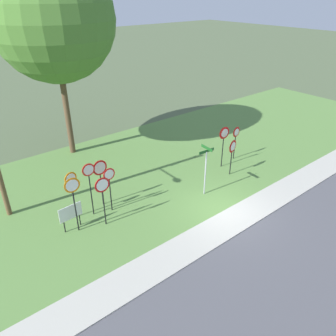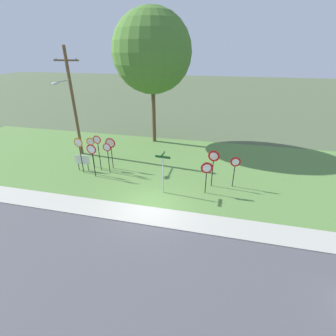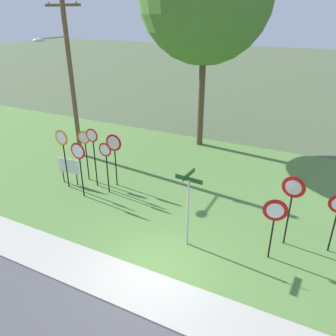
{
  "view_description": "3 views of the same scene",
  "coord_description": "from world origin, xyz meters",
  "px_view_note": "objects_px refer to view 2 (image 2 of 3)",
  "views": [
    {
      "loc": [
        -10.52,
        -8.63,
        9.72
      ],
      "look_at": [
        -0.55,
        3.66,
        1.1
      ],
      "focal_mm": 35.45,
      "sensor_mm": 36.0,
      "label": 1
    },
    {
      "loc": [
        3.64,
        -11.04,
        8.38
      ],
      "look_at": [
        0.34,
        3.27,
        1.06
      ],
      "focal_mm": 25.46,
      "sensor_mm": 36.0,
      "label": 2
    },
    {
      "loc": [
        3.94,
        -6.85,
        7.29
      ],
      "look_at": [
        -1.49,
        3.98,
        1.62
      ],
      "focal_mm": 35.31,
      "sensor_mm": 36.0,
      "label": 3
    }
  ],
  "objects_px": {
    "stop_sign_center_tall": "(107,152)",
    "stop_sign_far_left": "(98,146)",
    "stop_sign_near_left": "(91,146)",
    "yield_sign_far_left": "(207,171)",
    "stop_sign_far_right": "(111,147)",
    "oak_tree_left": "(152,52)",
    "street_name_post": "(163,170)",
    "yield_sign_near_right": "(235,165)",
    "yield_sign_near_left": "(214,160)",
    "utility_pole": "(72,101)",
    "stop_sign_near_right": "(79,148)",
    "notice_board": "(82,160)",
    "stop_sign_far_center": "(92,154)"
  },
  "relations": [
    {
      "from": "stop_sign_center_tall",
      "to": "stop_sign_far_left",
      "type": "bearing_deg",
      "value": 161.33
    },
    {
      "from": "stop_sign_near_left",
      "to": "yield_sign_far_left",
      "type": "relative_size",
      "value": 1.12
    },
    {
      "from": "stop_sign_center_tall",
      "to": "yield_sign_far_left",
      "type": "relative_size",
      "value": 1.08
    },
    {
      "from": "stop_sign_far_right",
      "to": "stop_sign_center_tall",
      "type": "relative_size",
      "value": 1.06
    },
    {
      "from": "oak_tree_left",
      "to": "street_name_post",
      "type": "bearing_deg",
      "value": -70.81
    },
    {
      "from": "stop_sign_center_tall",
      "to": "street_name_post",
      "type": "distance_m",
      "value": 4.92
    },
    {
      "from": "stop_sign_center_tall",
      "to": "yield_sign_far_left",
      "type": "bearing_deg",
      "value": -10.66
    },
    {
      "from": "stop_sign_far_left",
      "to": "yield_sign_near_right",
      "type": "xyz_separation_m",
      "value": [
        9.85,
        -0.29,
        -0.37
      ]
    },
    {
      "from": "yield_sign_near_left",
      "to": "street_name_post",
      "type": "height_order",
      "value": "street_name_post"
    },
    {
      "from": "utility_pole",
      "to": "stop_sign_far_left",
      "type": "bearing_deg",
      "value": -37.78
    },
    {
      "from": "stop_sign_near_right",
      "to": "stop_sign_far_left",
      "type": "xyz_separation_m",
      "value": [
        1.11,
        0.68,
        -0.02
      ]
    },
    {
      "from": "stop_sign_near_left",
      "to": "stop_sign_center_tall",
      "type": "bearing_deg",
      "value": -30.19
    },
    {
      "from": "yield_sign_near_right",
      "to": "utility_pole",
      "type": "xyz_separation_m",
      "value": [
        -13.03,
        2.76,
        3.07
      ]
    },
    {
      "from": "notice_board",
      "to": "oak_tree_left",
      "type": "distance_m",
      "value": 11.05
    },
    {
      "from": "stop_sign_far_right",
      "to": "utility_pole",
      "type": "xyz_separation_m",
      "value": [
        -3.97,
        2.01,
        2.85
      ]
    },
    {
      "from": "utility_pole",
      "to": "notice_board",
      "type": "height_order",
      "value": "utility_pole"
    },
    {
      "from": "stop_sign_center_tall",
      "to": "stop_sign_far_center",
      "type": "bearing_deg",
      "value": -136.05
    },
    {
      "from": "notice_board",
      "to": "stop_sign_center_tall",
      "type": "bearing_deg",
      "value": -1.86
    },
    {
      "from": "stop_sign_far_center",
      "to": "yield_sign_near_left",
      "type": "height_order",
      "value": "yield_sign_near_left"
    },
    {
      "from": "yield_sign_far_left",
      "to": "utility_pole",
      "type": "xyz_separation_m",
      "value": [
        -11.29,
        3.99,
        3.05
      ]
    },
    {
      "from": "notice_board",
      "to": "oak_tree_left",
      "type": "height_order",
      "value": "oak_tree_left"
    },
    {
      "from": "street_name_post",
      "to": "utility_pole",
      "type": "distance_m",
      "value": 10.2
    },
    {
      "from": "stop_sign_far_left",
      "to": "notice_board",
      "type": "relative_size",
      "value": 2.23
    },
    {
      "from": "stop_sign_far_center",
      "to": "yield_sign_far_left",
      "type": "height_order",
      "value": "stop_sign_far_center"
    },
    {
      "from": "stop_sign_far_left",
      "to": "yield_sign_near_left",
      "type": "xyz_separation_m",
      "value": [
        8.45,
        -0.54,
        -0.03
      ]
    },
    {
      "from": "yield_sign_far_left",
      "to": "stop_sign_far_center",
      "type": "bearing_deg",
      "value": 165.56
    },
    {
      "from": "yield_sign_far_left",
      "to": "street_name_post",
      "type": "bearing_deg",
      "value": -179.85
    },
    {
      "from": "stop_sign_near_right",
      "to": "stop_sign_far_center",
      "type": "height_order",
      "value": "stop_sign_near_right"
    },
    {
      "from": "yield_sign_far_left",
      "to": "yield_sign_near_right",
      "type": "bearing_deg",
      "value": 24.32
    },
    {
      "from": "stop_sign_near_right",
      "to": "yield_sign_near_right",
      "type": "bearing_deg",
      "value": 4.63
    },
    {
      "from": "stop_sign_near_left",
      "to": "notice_board",
      "type": "relative_size",
      "value": 1.97
    },
    {
      "from": "street_name_post",
      "to": "oak_tree_left",
      "type": "xyz_separation_m",
      "value": [
        -3.21,
        9.23,
        6.46
      ]
    },
    {
      "from": "stop_sign_center_tall",
      "to": "yield_sign_far_left",
      "type": "height_order",
      "value": "stop_sign_center_tall"
    },
    {
      "from": "stop_sign_far_right",
      "to": "yield_sign_near_left",
      "type": "relative_size",
      "value": 0.96
    },
    {
      "from": "stop_sign_center_tall",
      "to": "utility_pole",
      "type": "height_order",
      "value": "utility_pole"
    },
    {
      "from": "stop_sign_near_right",
      "to": "yield_sign_near_left",
      "type": "bearing_deg",
      "value": 3.47
    },
    {
      "from": "stop_sign_near_left",
      "to": "stop_sign_far_right",
      "type": "height_order",
      "value": "stop_sign_far_right"
    },
    {
      "from": "yield_sign_near_left",
      "to": "yield_sign_far_left",
      "type": "bearing_deg",
      "value": -102.38
    },
    {
      "from": "stop_sign_far_center",
      "to": "notice_board",
      "type": "height_order",
      "value": "stop_sign_far_center"
    },
    {
      "from": "yield_sign_far_left",
      "to": "stop_sign_center_tall",
      "type": "bearing_deg",
      "value": 159.14
    },
    {
      "from": "stop_sign_near_left",
      "to": "yield_sign_near_left",
      "type": "relative_size",
      "value": 0.95
    },
    {
      "from": "stop_sign_near_left",
      "to": "yield_sign_near_right",
      "type": "distance_m",
      "value": 10.62
    },
    {
      "from": "stop_sign_far_right",
      "to": "stop_sign_center_tall",
      "type": "height_order",
      "value": "stop_sign_far_right"
    },
    {
      "from": "stop_sign_near_right",
      "to": "notice_board",
      "type": "height_order",
      "value": "stop_sign_near_right"
    },
    {
      "from": "yield_sign_near_left",
      "to": "street_name_post",
      "type": "xyz_separation_m",
      "value": [
        -3.0,
        -1.52,
        -0.29
      ]
    },
    {
      "from": "stop_sign_far_center",
      "to": "utility_pole",
      "type": "distance_m",
      "value": 5.58
    },
    {
      "from": "stop_sign_far_left",
      "to": "stop_sign_far_center",
      "type": "bearing_deg",
      "value": -84.43
    },
    {
      "from": "stop_sign_far_center",
      "to": "yield_sign_near_right",
      "type": "xyz_separation_m",
      "value": [
        9.77,
        0.76,
        -0.21
      ]
    },
    {
      "from": "oak_tree_left",
      "to": "yield_sign_near_left",
      "type": "bearing_deg",
      "value": -51.16
    },
    {
      "from": "stop_sign_near_right",
      "to": "yield_sign_near_right",
      "type": "xyz_separation_m",
      "value": [
        10.96,
        0.39,
        -0.39
      ]
    }
  ]
}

